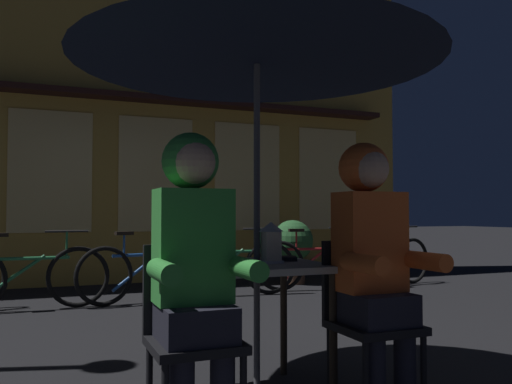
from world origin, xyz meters
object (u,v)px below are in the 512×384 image
bicycle_fifth (317,264)px  book (280,258)px  lantern (271,241)px  bicycle_fourth (229,268)px  patio_umbrella (257,32)px  chair_right (367,313)px  person_right_hooded (372,246)px  bicycle_third (147,272)px  potted_plant (293,246)px  cafe_table (257,281)px  bicycle_furthest (389,261)px  chair_left (191,328)px  person_left_hooded (194,251)px  bicycle_second (27,277)px

bicycle_fifth → book: (-2.09, -3.38, 0.41)m
lantern → bicycle_fourth: bearing=74.6°
bicycle_fifth → patio_umbrella: bearing=-123.2°
chair_right → person_right_hooded: person_right_hooded is taller
bicycle_third → potted_plant: bearing=20.0°
cafe_table → person_right_hooded: person_right_hooded is taller
bicycle_furthest → potted_plant: (-1.12, 0.77, 0.20)m
patio_umbrella → potted_plant: (2.26, 4.19, -1.51)m
chair_left → person_left_hooded: bearing=-90.0°
bicycle_fifth → potted_plant: 0.74m
cafe_table → potted_plant: potted_plant is taller
lantern → book: size_ratio=1.16×
chair_left → person_right_hooded: (0.96, -0.06, 0.36)m
chair_right → book: chair_right is taller
chair_right → bicycle_fifth: (1.79, 3.84, -0.14)m
cafe_table → potted_plant: 4.76m
chair_right → person_right_hooded: (0.00, -0.06, 0.36)m
patio_umbrella → bicycle_second: bearing=111.0°
bicycle_third → bicycle_furthest: same height
person_left_hooded → bicycle_fourth: size_ratio=0.84×
person_right_hooded → bicycle_fourth: person_right_hooded is taller
lantern → bicycle_fourth: 3.66m
person_right_hooded → bicycle_second: bearing=115.1°
potted_plant → chair_left: bearing=-121.0°
bicycle_fifth → cafe_table: bearing=-123.2°
chair_right → bicycle_second: 4.07m
person_left_hooded → cafe_table: bearing=41.6°
book → bicycle_fifth: bearing=79.7°
bicycle_fourth → bicycle_fifth: same height
patio_umbrella → lantern: bearing=-34.1°
person_right_hooded → bicycle_fourth: (0.55, 3.87, -0.50)m
bicycle_third → chair_right: bearing=-82.8°
person_right_hooded → bicycle_furthest: bearing=53.0°
bicycle_third → bicycle_fifth: bearing=2.5°
bicycle_third → bicycle_fourth: (1.03, 0.08, 0.00)m
patio_umbrella → bicycle_fourth: 3.99m
book → potted_plant: 4.60m
chair_right → book: 0.60m
bicycle_second → potted_plant: size_ratio=1.83×
lantern → bicycle_second: (-1.34, 3.35, -0.51)m
chair_left → book: (0.66, 0.45, 0.26)m
lantern → bicycle_fourth: size_ratio=0.14×
person_right_hooded → bicycle_fifth: size_ratio=0.84×
person_left_hooded → bicycle_furthest: 5.47m
patio_umbrella → lantern: 1.20m
bicycle_second → bicycle_fifth: size_ratio=1.01×
lantern → bicycle_third: (-0.06, 3.41, -0.51)m
bicycle_furthest → book: bearing=-133.8°
person_left_hooded → bicycle_furthest: bearing=44.9°
person_right_hooded → potted_plant: size_ratio=1.52×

